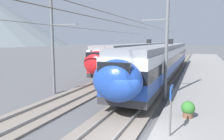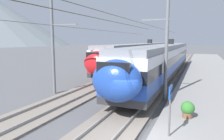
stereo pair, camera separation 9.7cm
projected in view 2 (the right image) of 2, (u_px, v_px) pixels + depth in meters
name	position (u px, v px, depth m)	size (l,w,h in m)	color
track_near	(103.00, 134.00, 9.59)	(120.00, 3.00, 0.28)	slate
track_far	(24.00, 119.00, 11.47)	(120.00, 3.00, 0.28)	slate
train_near_platform	(165.00, 58.00, 24.74)	(32.21, 2.97, 4.27)	#2D2D30
train_far_track	(142.00, 54.00, 33.81)	(33.31, 2.95, 4.27)	#2D2D30
catenary_mast_mid	(165.00, 40.00, 14.62)	(38.93, 1.98, 8.47)	slate
catenary_mast_far_side	(54.00, 45.00, 16.59)	(38.93, 2.46, 7.68)	slate
platform_sign	(170.00, 100.00, 8.63)	(0.70, 0.08, 2.18)	#59595B
potted_plant_platform_edge	(188.00, 109.00, 10.90)	(0.71, 0.71, 0.88)	brown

